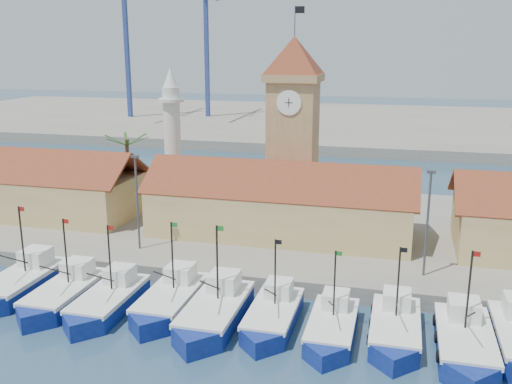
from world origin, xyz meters
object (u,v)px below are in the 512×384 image
(minaret, at_px, (172,136))
(boat_5, at_px, (272,318))
(boat_0, at_px, (19,285))
(clock_tower, at_px, (293,124))

(minaret, bearing_deg, boat_5, -54.37)
(boat_5, bearing_deg, minaret, 125.63)
(boat_0, height_order, boat_5, boat_0)
(boat_5, height_order, clock_tower, clock_tower)
(boat_5, bearing_deg, clock_tower, 97.55)
(boat_0, height_order, clock_tower, clock_tower)
(boat_0, bearing_deg, clock_tower, 50.56)
(boat_5, distance_m, minaret, 32.31)
(boat_0, xyz_separation_m, minaret, (3.79, 24.85, 8.92))
(clock_tower, xyz_separation_m, minaret, (-15.00, 2.00, -2.23))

